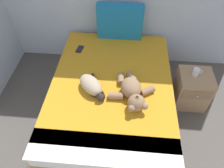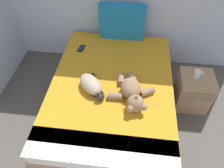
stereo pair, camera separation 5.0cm
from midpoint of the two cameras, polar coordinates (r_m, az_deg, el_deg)
The scene contains 7 objects.
bed at distance 2.64m, azimuth -0.61°, elevation -3.37°, with size 1.48×1.99×0.54m.
patterned_cushion at distance 2.98m, azimuth 1.67°, elevation 16.80°, with size 0.63×0.14×0.49m.
cat at distance 2.31m, azimuth -6.22°, elevation -0.52°, with size 0.37×0.42×0.15m.
teddy_bear at distance 2.23m, azimuth 5.01°, elevation -2.25°, with size 0.51×0.61×0.20m.
cell_phone at distance 2.91m, azimuth -9.40°, elevation 9.49°, with size 0.09×0.16×0.01m.
nightstand at distance 2.92m, azimuth 20.68°, elevation -1.34°, with size 0.41×0.41×0.51m.
mug at distance 2.72m, azimuth 21.71°, elevation 3.12°, with size 0.12×0.08×0.09m.
Camera 1 is at (1.77, 1.15, 2.34)m, focal length 33.17 mm.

